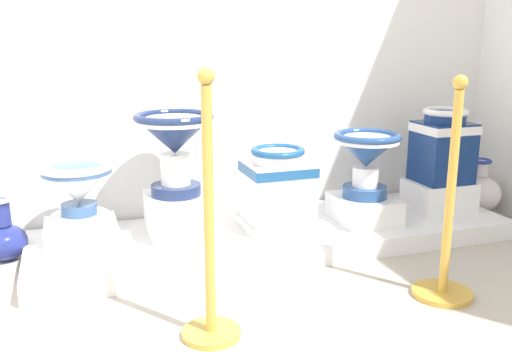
% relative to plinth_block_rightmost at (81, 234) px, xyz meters
% --- Properties ---
extents(display_platform, '(2.67, 0.77, 0.10)m').
position_rel_plinth_block_rightmost_xyz_m(display_platform, '(1.05, -0.05, -0.11)').
color(display_platform, white).
rests_on(display_platform, ground_plane).
extents(plinth_block_rightmost, '(0.35, 0.32, 0.12)m').
position_rel_plinth_block_rightmost_xyz_m(plinth_block_rightmost, '(0.00, 0.00, 0.00)').
color(plinth_block_rightmost, white).
rests_on(plinth_block_rightmost, display_platform).
extents(antique_toilet_rightmost, '(0.36, 0.36, 0.31)m').
position_rel_plinth_block_rightmost_xyz_m(antique_toilet_rightmost, '(0.00, 0.00, 0.26)').
color(antique_toilet_rightmost, white).
rests_on(antique_toilet_rightmost, plinth_block_rightmost).
extents(plinth_block_broad_patterned, '(0.31, 0.34, 0.22)m').
position_rel_plinth_block_rightmost_xyz_m(plinth_block_broad_patterned, '(0.50, 0.01, 0.05)').
color(plinth_block_broad_patterned, white).
rests_on(plinth_block_broad_patterned, display_platform).
extents(antique_toilet_broad_patterned, '(0.41, 0.41, 0.44)m').
position_rel_plinth_block_rightmost_xyz_m(antique_toilet_broad_patterned, '(0.50, 0.01, 0.46)').
color(antique_toilet_broad_patterned, navy).
rests_on(antique_toilet_broad_patterned, plinth_block_broad_patterned).
extents(plinth_block_leftmost, '(0.37, 0.38, 0.05)m').
position_rel_plinth_block_rightmost_xyz_m(plinth_block_leftmost, '(1.04, -0.06, -0.04)').
color(plinth_block_leftmost, white).
rests_on(plinth_block_leftmost, display_platform).
extents(antique_toilet_leftmost, '(0.35, 0.32, 0.40)m').
position_rel_plinth_block_rightmost_xyz_m(antique_toilet_leftmost, '(1.04, -0.06, 0.20)').
color(antique_toilet_leftmost, white).
rests_on(antique_toilet_leftmost, plinth_block_leftmost).
extents(plinth_block_central_ornate, '(0.31, 0.38, 0.14)m').
position_rel_plinth_block_rightmost_xyz_m(plinth_block_central_ornate, '(1.56, -0.12, 0.01)').
color(plinth_block_central_ornate, white).
rests_on(plinth_block_central_ornate, display_platform).
extents(antique_toilet_central_ornate, '(0.38, 0.38, 0.37)m').
position_rel_plinth_block_rightmost_xyz_m(antique_toilet_central_ornate, '(1.56, -0.12, 0.33)').
color(antique_toilet_central_ornate, navy).
rests_on(antique_toilet_central_ornate, plinth_block_central_ornate).
extents(plinth_block_pale_glazed, '(0.37, 0.29, 0.18)m').
position_rel_plinth_block_rightmost_xyz_m(plinth_block_pale_glazed, '(2.10, -0.08, 0.03)').
color(plinth_block_pale_glazed, white).
rests_on(plinth_block_pale_glazed, display_platform).
extents(antique_toilet_pale_glazed, '(0.31, 0.29, 0.44)m').
position_rel_plinth_block_rightmost_xyz_m(antique_toilet_pale_glazed, '(2.10, -0.08, 0.35)').
color(antique_toilet_pale_glazed, navy).
rests_on(antique_toilet_pale_glazed, plinth_block_pale_glazed).
extents(decorative_vase_spare, '(0.23, 0.23, 0.36)m').
position_rel_plinth_block_rightmost_xyz_m(decorative_vase_spare, '(-0.38, 0.12, -0.03)').
color(decorative_vase_spare, white).
rests_on(decorative_vase_spare, ground_plane).
extents(decorative_vase_companion, '(0.28, 0.28, 0.37)m').
position_rel_plinth_block_rightmost_xyz_m(decorative_vase_companion, '(2.48, 0.02, -0.01)').
color(decorative_vase_companion, navy).
rests_on(decorative_vase_companion, ground_plane).
extents(stanchion_post_near_left, '(0.23, 0.23, 1.04)m').
position_rel_plinth_block_rightmost_xyz_m(stanchion_post_near_left, '(0.44, -0.91, 0.17)').
color(stanchion_post_near_left, gold).
rests_on(stanchion_post_near_left, ground_plane).
extents(stanchion_post_near_right, '(0.27, 0.27, 0.99)m').
position_rel_plinth_block_rightmost_xyz_m(stanchion_post_near_right, '(1.52, -0.91, 0.11)').
color(stanchion_post_near_right, gold).
rests_on(stanchion_post_near_right, ground_plane).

